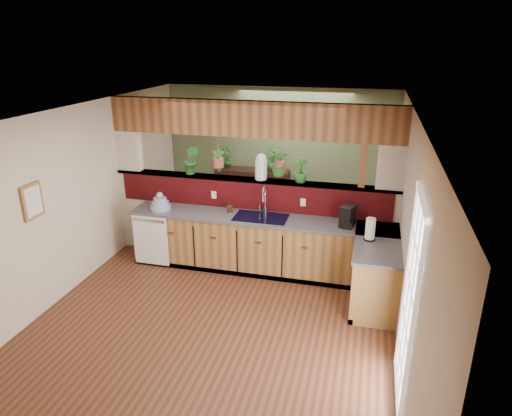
% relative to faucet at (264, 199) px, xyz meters
% --- Properties ---
extents(ground, '(4.60, 7.00, 0.01)m').
position_rel_faucet_xyz_m(ground, '(-0.26, -1.13, -1.14)').
color(ground, '#502A18').
rests_on(ground, ground).
extents(ceiling, '(4.60, 7.00, 0.01)m').
position_rel_faucet_xyz_m(ceiling, '(-0.26, -1.13, 1.46)').
color(ceiling, brown).
rests_on(ceiling, ground).
extents(wall_back, '(4.60, 0.02, 2.60)m').
position_rel_faucet_xyz_m(wall_back, '(-0.26, 2.37, 0.16)').
color(wall_back, beige).
rests_on(wall_back, ground).
extents(wall_front, '(4.60, 0.02, 2.60)m').
position_rel_faucet_xyz_m(wall_front, '(-0.26, -4.63, 0.16)').
color(wall_front, beige).
rests_on(wall_front, ground).
extents(wall_left, '(0.02, 7.00, 2.60)m').
position_rel_faucet_xyz_m(wall_left, '(-2.56, -1.13, 0.16)').
color(wall_left, beige).
rests_on(wall_left, ground).
extents(wall_right, '(0.02, 7.00, 2.60)m').
position_rel_faucet_xyz_m(wall_right, '(2.04, -1.13, 0.16)').
color(wall_right, beige).
rests_on(wall_right, ground).
extents(pass_through_partition, '(4.60, 0.21, 2.60)m').
position_rel_faucet_xyz_m(pass_through_partition, '(-0.23, 0.22, 0.05)').
color(pass_through_partition, beige).
rests_on(pass_through_partition, ground).
extents(pass_through_ledge, '(4.60, 0.21, 0.04)m').
position_rel_faucet_xyz_m(pass_through_ledge, '(-0.26, 0.22, 0.23)').
color(pass_through_ledge, brown).
rests_on(pass_through_ledge, ground).
extents(header_beam, '(4.60, 0.15, 0.55)m').
position_rel_faucet_xyz_m(header_beam, '(-0.26, 0.22, 1.18)').
color(header_beam, brown).
rests_on(header_beam, ground).
extents(sage_backwall, '(4.55, 0.02, 2.55)m').
position_rel_faucet_xyz_m(sage_backwall, '(-0.26, 2.35, 0.16)').
color(sage_backwall, '#5E704C').
rests_on(sage_backwall, ground).
extents(countertop, '(4.14, 1.52, 0.90)m').
position_rel_faucet_xyz_m(countertop, '(0.57, -0.26, -0.70)').
color(countertop, brown).
rests_on(countertop, ground).
extents(dishwasher, '(0.58, 0.03, 0.82)m').
position_rel_faucet_xyz_m(dishwasher, '(-1.74, -0.47, -0.69)').
color(dishwasher, white).
rests_on(dishwasher, ground).
extents(navy_sink, '(0.82, 0.50, 0.18)m').
position_rel_faucet_xyz_m(navy_sink, '(-0.01, -0.16, -0.32)').
color(navy_sink, black).
rests_on(navy_sink, countertop).
extents(french_door, '(0.06, 1.02, 2.16)m').
position_rel_faucet_xyz_m(french_door, '(2.01, -2.43, -0.09)').
color(french_door, white).
rests_on(french_door, ground).
extents(framed_print, '(0.04, 0.35, 0.45)m').
position_rel_faucet_xyz_m(framed_print, '(-2.54, -1.93, 0.41)').
color(framed_print, brown).
rests_on(framed_print, wall_left).
extents(faucet, '(0.20, 0.20, 0.46)m').
position_rel_faucet_xyz_m(faucet, '(0.00, 0.00, 0.00)').
color(faucet, '#B7B7B2').
rests_on(faucet, countertop).
extents(dish_stack, '(0.33, 0.33, 0.29)m').
position_rel_faucet_xyz_m(dish_stack, '(-1.65, -0.22, -0.16)').
color(dish_stack, '#8B9DB4').
rests_on(dish_stack, countertop).
extents(soap_dispenser, '(0.11, 0.11, 0.18)m').
position_rel_faucet_xyz_m(soap_dispenser, '(-0.54, -0.06, -0.15)').
color(soap_dispenser, '#382514').
rests_on(soap_dispenser, countertop).
extents(coffee_maker, '(0.17, 0.28, 0.32)m').
position_rel_faucet_xyz_m(coffee_maker, '(1.29, -0.19, -0.10)').
color(coffee_maker, black).
rests_on(coffee_maker, countertop).
extents(paper_towel, '(0.16, 0.16, 0.34)m').
position_rel_faucet_xyz_m(paper_towel, '(1.61, -0.60, -0.09)').
color(paper_towel, black).
rests_on(paper_towel, countertop).
extents(glass_jar, '(0.19, 0.19, 0.41)m').
position_rel_faucet_xyz_m(glass_jar, '(-0.11, 0.22, 0.45)').
color(glass_jar, silver).
rests_on(glass_jar, pass_through_ledge).
extents(ledge_plant_left, '(0.28, 0.23, 0.47)m').
position_rel_faucet_xyz_m(ledge_plant_left, '(-1.27, 0.22, 0.48)').
color(ledge_plant_left, '#21591F').
rests_on(ledge_plant_left, pass_through_ledge).
extents(ledge_plant_right, '(0.26, 0.26, 0.39)m').
position_rel_faucet_xyz_m(ledge_plant_right, '(0.52, 0.22, 0.44)').
color(ledge_plant_right, '#21591F').
rests_on(ledge_plant_right, pass_through_ledge).
extents(hanging_plant_a, '(0.22, 0.18, 0.51)m').
position_rel_faucet_xyz_m(hanging_plant_a, '(-0.81, 0.22, 0.62)').
color(hanging_plant_a, brown).
rests_on(hanging_plant_a, header_beam).
extents(hanging_plant_b, '(0.35, 0.31, 0.50)m').
position_rel_faucet_xyz_m(hanging_plant_b, '(0.19, 0.22, 0.68)').
color(hanging_plant_b, brown).
rests_on(hanging_plant_b, header_beam).
extents(shelving_console, '(1.48, 0.42, 0.98)m').
position_rel_faucet_xyz_m(shelving_console, '(-0.75, 2.12, -0.64)').
color(shelving_console, black).
rests_on(shelving_console, ground).
extents(shelf_plant_a, '(0.27, 0.20, 0.45)m').
position_rel_faucet_xyz_m(shelf_plant_a, '(-1.28, 2.12, 0.07)').
color(shelf_plant_a, '#21591F').
rests_on(shelf_plant_a, shelving_console).
extents(shelf_plant_b, '(0.28, 0.28, 0.47)m').
position_rel_faucet_xyz_m(shelf_plant_b, '(-0.32, 2.12, 0.08)').
color(shelf_plant_b, '#21591F').
rests_on(shelf_plant_b, shelving_console).
extents(floor_plant, '(0.92, 0.87, 0.83)m').
position_rel_faucet_xyz_m(floor_plant, '(0.17, 0.97, -0.73)').
color(floor_plant, '#21591F').
rests_on(floor_plant, ground).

